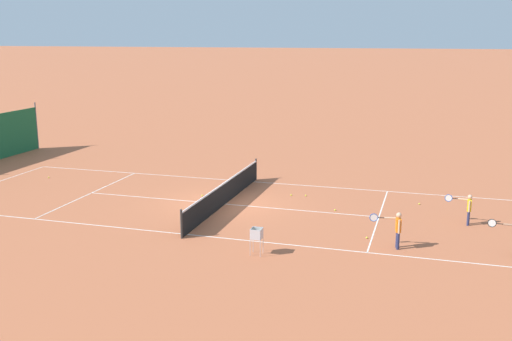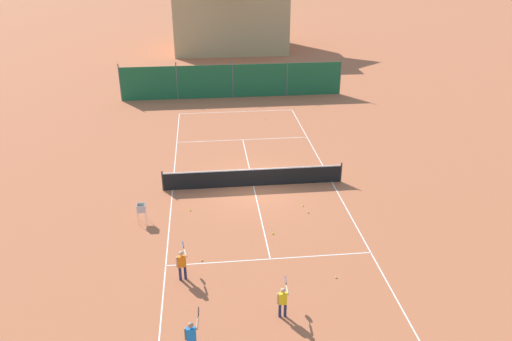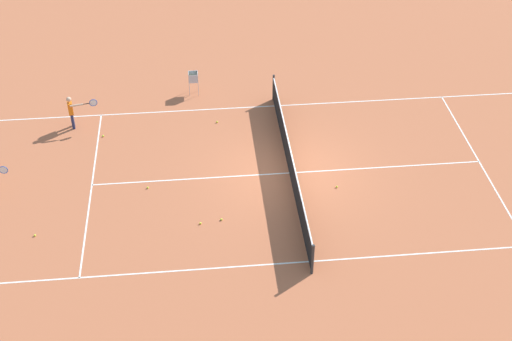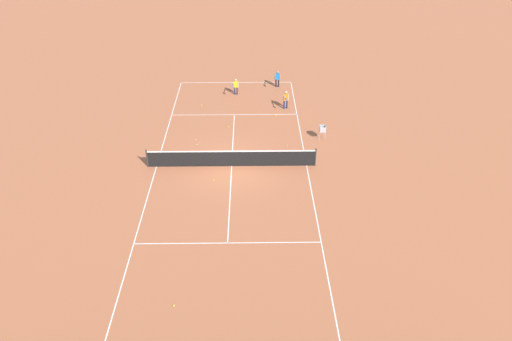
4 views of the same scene
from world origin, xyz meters
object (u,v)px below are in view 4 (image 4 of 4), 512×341
Objects in this scene: player_near_service at (286,99)px; tennis_ball_far_corner at (214,180)px; ball_hopper at (323,130)px; tennis_ball_by_net_right at (201,105)px; tennis_ball_alley_right at (287,145)px; tennis_net at (231,158)px; tennis_ball_service_box at (276,115)px; tennis_ball_near_corner at (197,145)px; tennis_ball_by_net_left at (196,139)px; tennis_ball_mid_court at (174,306)px; player_far_service at (277,78)px; player_near_baseline at (236,86)px; tennis_ball_alley_left at (228,127)px.

player_near_service is 18.96× the size of tennis_ball_far_corner.
tennis_ball_by_net_right is at bearing -32.88° from ball_hopper.
player_near_service is at bearing -92.44° from tennis_ball_alley_right.
tennis_net reaches higher than tennis_ball_far_corner.
tennis_ball_service_box is 6.17m from tennis_ball_near_corner.
tennis_ball_by_net_left is at bearing 33.31° from tennis_ball_service_box.
tennis_ball_by_net_left is at bearing -88.60° from tennis_ball_mid_court.
tennis_ball_near_corner is at bearing 59.26° from player_far_service.
tennis_ball_far_corner is 1.00× the size of tennis_ball_near_corner.
player_near_service is (-0.38, 3.72, 0.02)m from player_far_service.
player_near_baseline is 17.73× the size of tennis_ball_service_box.
tennis_ball_near_corner and tennis_ball_alley_right have the same top height.
player_near_baseline is at bearing -106.33° from tennis_ball_near_corner.
tennis_ball_service_box is at bearing 86.07° from player_far_service.
tennis_ball_alley_left is (3.76, 2.66, -0.70)m from player_near_service.
player_near_baseline is at bearing 24.07° from player_far_service.
tennis_ball_by_net_right is 0.07× the size of ball_hopper.
player_near_service is 9.70m from tennis_ball_far_corner.
tennis_net is 10.31× the size of ball_hopper.
tennis_ball_by_net_left is (1.32, -4.39, 0.00)m from tennis_ball_far_corner.
tennis_ball_mid_court is at bearing 74.18° from tennis_ball_service_box.
tennis_ball_mid_court is 1.00× the size of tennis_ball_near_corner.
player_near_service is 7.09m from tennis_ball_by_net_left.
player_near_baseline is at bearing -95.61° from tennis_ball_mid_court.
tennis_ball_alley_left is (-0.55, -6.00, 0.00)m from tennis_ball_far_corner.
tennis_ball_service_box is 1.00× the size of tennis_ball_alley_right.
ball_hopper is (-7.58, 4.90, 0.63)m from tennis_ball_by_net_right.
tennis_ball_mid_court is 1.00× the size of tennis_ball_alley_left.
tennis_ball_by_net_left is (1.86, 1.61, 0.00)m from tennis_ball_alley_left.
tennis_ball_mid_court is 1.00× the size of tennis_ball_far_corner.
tennis_ball_by_net_left is (5.62, 4.27, -0.70)m from player_near_service.
tennis_ball_alley_left is 1.00× the size of tennis_ball_service_box.
ball_hopper is at bearing 113.84° from player_near_service.
player_near_service is 5.75m from tennis_ball_by_net_right.
tennis_ball_service_box is 1.00× the size of tennis_ball_near_corner.
tennis_ball_service_box and tennis_ball_by_net_right have the same top height.
ball_hopper reaches higher than tennis_ball_alley_right.
ball_hopper is at bearing 179.70° from tennis_ball_by_net_left.
tennis_ball_far_corner is at bearing 35.03° from ball_hopper.
ball_hopper is (-2.61, 3.27, 0.63)m from tennis_ball_service_box.
player_far_service is 13.01m from tennis_ball_far_corner.
player_far_service is 8.81m from tennis_ball_alley_right.
tennis_net reaches higher than tennis_ball_near_corner.
tennis_net is 139.09× the size of tennis_ball_by_net_right.
tennis_ball_near_corner is 7.47m from ball_hopper.
tennis_ball_alley_right is at bearing 19.65° from ball_hopper.
player_near_baseline is 17.73× the size of tennis_ball_by_net_right.
tennis_ball_near_corner is at bearing -48.31° from tennis_net.
tennis_ball_by_net_right is (0.37, -17.86, 0.00)m from tennis_ball_mid_court.
player_far_service is 18.54× the size of tennis_ball_mid_court.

